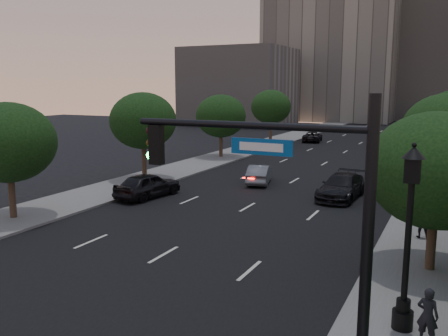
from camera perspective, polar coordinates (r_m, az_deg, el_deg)
The scene contains 22 objects.
ground at distance 17.14m, azimuth -16.87°, elevation -15.21°, with size 160.00×160.00×0.00m, color black.
road_surface at distance 43.18m, azimuth 11.32°, elevation 0.13°, with size 16.00×140.00×0.02m, color black.
sidewalk_right at distance 41.78m, azimuth 25.02°, elevation -0.84°, with size 4.50×140.00×0.15m, color slate.
sidewalk_left at distance 46.81m, azimuth -0.87°, elevation 1.14°, with size 4.50×140.00×0.15m, color slate.
office_block_left at distance 106.50m, azimuth 13.09°, elevation 14.34°, with size 26.00×20.00×32.00m, color gray.
office_block_mid at distance 113.43m, azimuth 24.33°, elevation 11.93°, with size 22.00×18.00×26.00m, color #9A948D.
office_block_filler at distance 89.16m, azimuth 1.87°, elevation 9.72°, with size 18.00×16.00×14.00m, color #9A948D.
tree_right_a at distance 19.43m, azimuth 24.23°, elevation -0.26°, with size 5.20×5.20×6.24m.
tree_right_b at distance 31.29m, azimuth 25.20°, elevation 4.09°, with size 5.20×5.20×6.74m.
tree_left_a at distance 27.42m, azimuth -24.56°, elevation 2.80°, with size 5.00×5.00×6.34m.
tree_left_b at distance 36.14m, azimuth -9.72°, elevation 5.62°, with size 5.00×5.00×6.71m.
tree_left_c at distance 47.28m, azimuth -0.39°, elevation 6.26°, with size 5.00×5.00×6.34m.
tree_left_d at distance 60.09m, azimuth 5.66°, elevation 7.33°, with size 5.00×5.00×6.71m.
traffic_signal_mast at distance 10.31m, azimuth 10.69°, elevation -9.95°, with size 5.68×0.56×7.00m.
street_lamp at distance 14.57m, azimuth 21.19°, elevation -8.85°, with size 0.64×0.64×5.62m.
sedan_near_left at distance 31.04m, azimuth -9.15°, elevation -2.04°, with size 1.95×4.84×1.65m, color black.
sedan_mid_left at distance 35.22m, azimuth 4.31°, elevation -0.73°, with size 1.49×4.27×1.41m, color slate.
sedan_far_left at distance 62.73m, azimuth 10.60°, elevation 3.73°, with size 2.20×4.78×1.33m, color black.
sedan_near_right at distance 31.30m, azimuth 13.95°, elevation -2.18°, with size 2.20×5.40×1.57m, color black.
sedan_far_right at distance 53.90m, azimuth 20.30°, elevation 2.45°, with size 1.88×4.67×1.59m, color slate.
pedestrian_a at distance 14.66m, azimuth 23.29°, elevation -15.98°, with size 0.58×0.38×1.59m, color black.
pedestrian_b at distance 24.01m, azimuth 22.75°, elevation -5.86°, with size 0.79×0.61×1.62m, color black.
Camera 1 is at (10.87, -11.17, 7.13)m, focal length 38.00 mm.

